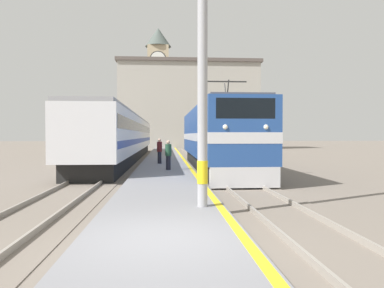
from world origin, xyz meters
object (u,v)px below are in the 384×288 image
Objects in this scene: locomotive_train at (215,137)px; person_on_platform at (168,154)px; passenger_train at (125,136)px; second_waiting_passenger at (160,150)px; clock_tower at (158,84)px; catenary_mast at (205,36)px.

locomotive_train is 11.51× the size of person_on_platform.
passenger_train reaches higher than second_waiting_passenger.
passenger_train is (-6.60, 9.75, 0.04)m from locomotive_train.
clock_tower reaches higher than passenger_train.
clock_tower is (-4.36, 45.69, 9.61)m from locomotive_train.
second_waiting_passenger is (-0.54, 4.53, 0.03)m from person_on_platform.
catenary_mast is at bearing -98.64° from locomotive_train.
person_on_platform is at bearing -88.33° from clock_tower.
passenger_train is 9.00m from second_waiting_passenger.
clock_tower is (2.24, 35.94, 9.57)m from passenger_train.
second_waiting_passenger is at bearing 158.70° from locomotive_train.
second_waiting_passenger reaches higher than person_on_platform.
catenary_mast is 0.41× the size of clock_tower.
second_waiting_passenger is at bearing 95.40° from catenary_mast.
clock_tower is at bearing 95.45° from locomotive_train.
passenger_train is 21.64× the size of person_on_platform.
catenary_mast reaches higher than locomotive_train.
catenary_mast reaches higher than passenger_train.
catenary_mast is 11.05m from person_on_platform.
second_waiting_passenger is at bearing -88.86° from clock_tower.
second_waiting_passenger is 0.08× the size of clock_tower.
catenary_mast is 5.64× the size of person_on_platform.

